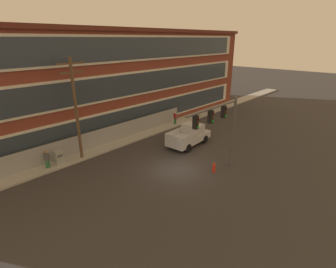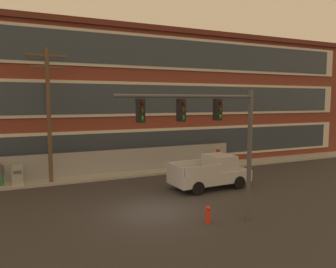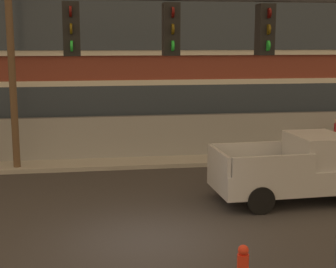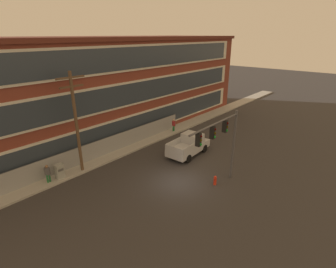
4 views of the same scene
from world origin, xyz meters
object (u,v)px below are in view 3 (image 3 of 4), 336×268
at_px(pickup_truck_silver, 299,170).
at_px(utility_pole_near_corner, 10,41).
at_px(fire_hydrant, 243,264).
at_px(traffic_signal_mast, 246,69).

relative_size(pickup_truck_silver, utility_pole_near_corner, 0.58).
bearing_deg(pickup_truck_silver, fire_hydrant, -123.09).
bearing_deg(traffic_signal_mast, pickup_truck_silver, 57.64).
relative_size(traffic_signal_mast, fire_hydrant, 7.98).
bearing_deg(fire_hydrant, traffic_signal_mast, -112.09).
xyz_separation_m(traffic_signal_mast, fire_hydrant, (0.16, 0.39, -3.93)).
xyz_separation_m(utility_pole_near_corner, fire_hydrant, (5.73, -9.97, -4.41)).
distance_m(traffic_signal_mast, pickup_truck_silver, 7.20).
bearing_deg(traffic_signal_mast, utility_pole_near_corner, 118.25).
relative_size(pickup_truck_silver, fire_hydrant, 6.51).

